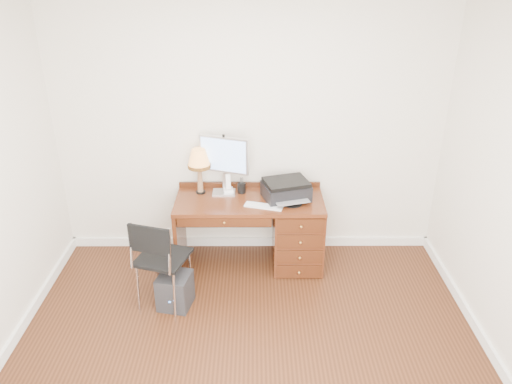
{
  "coord_description": "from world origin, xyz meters",
  "views": [
    {
      "loc": [
        0.05,
        -3.12,
        2.99
      ],
      "look_at": [
        0.07,
        1.2,
        0.93
      ],
      "focal_mm": 35.0,
      "sensor_mm": 36.0,
      "label": 1
    }
  ],
  "objects_px": {
    "leg_lamp": "(199,161)",
    "chair": "(161,255)",
    "printer": "(286,190)",
    "equipment_box": "(175,290)",
    "phone": "(228,187)",
    "desk": "(281,228)",
    "monitor": "(223,158)"
  },
  "relations": [
    {
      "from": "printer",
      "to": "equipment_box",
      "type": "distance_m",
      "value": 1.47
    },
    {
      "from": "phone",
      "to": "chair",
      "type": "distance_m",
      "value": 1.09
    },
    {
      "from": "leg_lamp",
      "to": "chair",
      "type": "xyz_separation_m",
      "value": [
        -0.28,
        -0.88,
        -0.55
      ]
    },
    {
      "from": "monitor",
      "to": "phone",
      "type": "bearing_deg",
      "value": 1.56
    },
    {
      "from": "monitor",
      "to": "chair",
      "type": "bearing_deg",
      "value": -100.43
    },
    {
      "from": "phone",
      "to": "equipment_box",
      "type": "xyz_separation_m",
      "value": [
        -0.47,
        -0.89,
        -0.64
      ]
    },
    {
      "from": "leg_lamp",
      "to": "chair",
      "type": "distance_m",
      "value": 1.08
    },
    {
      "from": "leg_lamp",
      "to": "phone",
      "type": "height_order",
      "value": "leg_lamp"
    },
    {
      "from": "desk",
      "to": "monitor",
      "type": "height_order",
      "value": "monitor"
    },
    {
      "from": "monitor",
      "to": "leg_lamp",
      "type": "distance_m",
      "value": 0.24
    },
    {
      "from": "leg_lamp",
      "to": "monitor",
      "type": "bearing_deg",
      "value": 4.92
    },
    {
      "from": "desk",
      "to": "printer",
      "type": "height_order",
      "value": "printer"
    },
    {
      "from": "monitor",
      "to": "leg_lamp",
      "type": "bearing_deg",
      "value": -155.44
    },
    {
      "from": "desk",
      "to": "equipment_box",
      "type": "distance_m",
      "value": 1.27
    },
    {
      "from": "equipment_box",
      "to": "desk",
      "type": "bearing_deg",
      "value": 48.08
    },
    {
      "from": "phone",
      "to": "equipment_box",
      "type": "distance_m",
      "value": 1.2
    },
    {
      "from": "phone",
      "to": "equipment_box",
      "type": "relative_size",
      "value": 0.61
    },
    {
      "from": "desk",
      "to": "chair",
      "type": "distance_m",
      "value": 1.34
    },
    {
      "from": "phone",
      "to": "desk",
      "type": "bearing_deg",
      "value": -25.37
    },
    {
      "from": "printer",
      "to": "phone",
      "type": "xyz_separation_m",
      "value": [
        -0.59,
        0.14,
        -0.04
      ]
    },
    {
      "from": "printer",
      "to": "phone",
      "type": "relative_size",
      "value": 2.55
    },
    {
      "from": "equipment_box",
      "to": "phone",
      "type": "bearing_deg",
      "value": 74.45
    },
    {
      "from": "monitor",
      "to": "equipment_box",
      "type": "relative_size",
      "value": 1.81
    },
    {
      "from": "chair",
      "to": "equipment_box",
      "type": "xyz_separation_m",
      "value": [
        0.1,
        -0.0,
        -0.39
      ]
    },
    {
      "from": "leg_lamp",
      "to": "phone",
      "type": "relative_size",
      "value": 2.35
    },
    {
      "from": "desk",
      "to": "phone",
      "type": "bearing_deg",
      "value": 163.62
    },
    {
      "from": "printer",
      "to": "phone",
      "type": "distance_m",
      "value": 0.61
    },
    {
      "from": "desk",
      "to": "leg_lamp",
      "type": "bearing_deg",
      "value": 169.53
    },
    {
      "from": "printer",
      "to": "equipment_box",
      "type": "xyz_separation_m",
      "value": [
        -1.06,
        -0.76,
        -0.68
      ]
    },
    {
      "from": "desk",
      "to": "leg_lamp",
      "type": "relative_size",
      "value": 3.13
    },
    {
      "from": "printer",
      "to": "chair",
      "type": "relative_size",
      "value": 0.57
    },
    {
      "from": "leg_lamp",
      "to": "equipment_box",
      "type": "bearing_deg",
      "value": -101.56
    }
  ]
}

